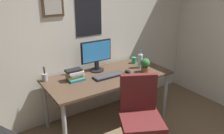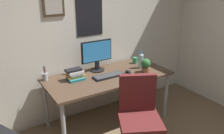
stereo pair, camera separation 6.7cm
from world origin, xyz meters
TOP-DOWN VIEW (x-y plane):
  - wall_back at (-0.00, 2.15)m, footprint 4.40×0.10m
  - desk at (0.29, 1.68)m, footprint 1.69×0.78m
  - office_chair at (0.26, 0.95)m, footprint 0.62×0.62m
  - monitor at (0.25, 1.91)m, footprint 0.46×0.20m
  - keyboard at (0.27, 1.63)m, footprint 0.43×0.15m
  - computer_mouse at (0.57, 1.60)m, footprint 0.06×0.11m
  - water_bottle at (0.84, 1.67)m, footprint 0.07×0.07m
  - coffee_mug_near at (0.89, 1.87)m, footprint 0.11×0.07m
  - potted_plant at (0.79, 1.50)m, footprint 0.13×0.13m
  - pen_cup at (-0.48, 1.96)m, footprint 0.07×0.07m
  - book_stack_left at (-0.14, 1.78)m, footprint 0.24×0.17m

SIDE VIEW (x-z plane):
  - office_chair at x=0.26m, z-range 0.05..1.00m
  - desk at x=0.29m, z-range 0.30..1.02m
  - keyboard at x=0.27m, z-range 0.73..0.75m
  - computer_mouse at x=0.57m, z-range 0.73..0.76m
  - coffee_mug_near at x=0.89m, z-range 0.73..0.82m
  - pen_cup at x=-0.48m, z-range 0.68..0.88m
  - book_stack_left at x=-0.14m, z-range 0.72..0.87m
  - potted_plant at x=0.79m, z-range 0.74..0.93m
  - water_bottle at x=0.84m, z-range 0.71..0.96m
  - monitor at x=0.25m, z-range 0.75..1.19m
  - wall_back at x=0.00m, z-range 0.00..2.60m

